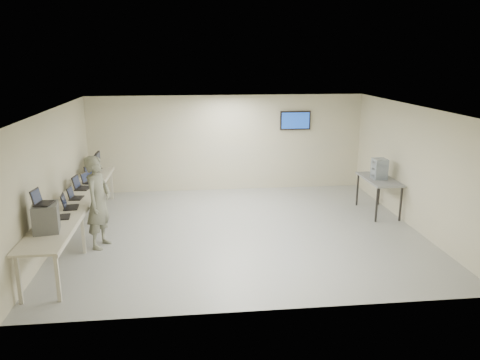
{
  "coord_description": "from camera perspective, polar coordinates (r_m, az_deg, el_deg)",
  "views": [
    {
      "loc": [
        -1.15,
        -10.0,
        3.87
      ],
      "look_at": [
        0.0,
        0.2,
        1.15
      ],
      "focal_mm": 35.0,
      "sensor_mm": 36.0,
      "label": 1
    }
  ],
  "objects": [
    {
      "name": "side_table",
      "position": [
        12.25,
        16.61,
        -0.15
      ],
      "size": [
        0.7,
        1.5,
        0.9
      ],
      "color": "gray",
      "rests_on": "ground"
    },
    {
      "name": "monitor_far",
      "position": [
        13.26,
        -16.95,
        2.47
      ],
      "size": [
        0.21,
        0.46,
        0.46
      ],
      "color": "black",
      "rests_on": "workbench"
    },
    {
      "name": "workbench",
      "position": [
        10.73,
        -19.29,
        -2.49
      ],
      "size": [
        0.76,
        6.0,
        0.9
      ],
      "color": "beige",
      "rests_on": "ground"
    },
    {
      "name": "laptop_0",
      "position": [
        9.53,
        -21.11,
        -3.9
      ],
      "size": [
        0.33,
        0.37,
        0.27
      ],
      "rotation": [
        0.0,
        0.0,
        0.15
      ],
      "color": "black",
      "rests_on": "workbench"
    },
    {
      "name": "laptop_1",
      "position": [
        10.06,
        -20.23,
        -2.82
      ],
      "size": [
        0.34,
        0.4,
        0.29
      ],
      "rotation": [
        0.0,
        0.0,
        0.1
      ],
      "color": "black",
      "rests_on": "workbench"
    },
    {
      "name": "laptop_5",
      "position": [
        12.59,
        -17.7,
        0.81
      ],
      "size": [
        0.37,
        0.4,
        0.26
      ],
      "rotation": [
        0.0,
        0.0,
        -0.31
      ],
      "color": "black",
      "rests_on": "workbench"
    },
    {
      "name": "room",
      "position": [
        10.42,
        0.27,
        1.19
      ],
      "size": [
        8.01,
        7.01,
        2.81
      ],
      "color": "#B3B3B3",
      "rests_on": "ground"
    },
    {
      "name": "soldier",
      "position": [
        10.04,
        -16.87,
        -2.59
      ],
      "size": [
        0.66,
        0.82,
        1.94
      ],
      "primitive_type": "imported",
      "rotation": [
        0.0,
        0.0,
        1.26
      ],
      "color": "#595C46",
      "rests_on": "ground"
    },
    {
      "name": "monitor_near",
      "position": [
        12.94,
        -17.2,
        2.13
      ],
      "size": [
        0.2,
        0.45,
        0.45
      ],
      "color": "black",
      "rests_on": "workbench"
    },
    {
      "name": "laptop_3",
      "position": [
        11.42,
        -18.91,
        -0.63
      ],
      "size": [
        0.38,
        0.43,
        0.31
      ],
      "rotation": [
        0.0,
        0.0,
        -0.13
      ],
      "color": "black",
      "rests_on": "workbench"
    },
    {
      "name": "laptop_4",
      "position": [
        11.89,
        -18.09,
        -0.04
      ],
      "size": [
        0.34,
        0.38,
        0.26
      ],
      "rotation": [
        0.0,
        0.0,
        -0.24
      ],
      "color": "black",
      "rests_on": "workbench"
    },
    {
      "name": "laptop_2",
      "position": [
        10.68,
        -19.59,
        -1.8
      ],
      "size": [
        0.3,
        0.35,
        0.26
      ],
      "rotation": [
        0.0,
        0.0,
        -0.08
      ],
      "color": "black",
      "rests_on": "workbench"
    },
    {
      "name": "laptop_on_box",
      "position": [
        8.76,
        -23.13,
        -2.3
      ],
      "size": [
        0.33,
        0.38,
        0.27
      ],
      "rotation": [
        0.0,
        0.0,
        -0.14
      ],
      "color": "black",
      "rests_on": "equipment_box"
    },
    {
      "name": "storage_bins",
      "position": [
        12.17,
        16.63,
        1.33
      ],
      "size": [
        0.32,
        0.36,
        0.51
      ],
      "color": "#8C9AA7",
      "rests_on": "side_table"
    },
    {
      "name": "equipment_box",
      "position": [
        8.84,
        -22.58,
        -4.27
      ],
      "size": [
        0.5,
        0.55,
        0.5
      ],
      "primitive_type": "cube",
      "rotation": [
        0.0,
        0.0,
        0.18
      ],
      "color": "slate",
      "rests_on": "workbench"
    }
  ]
}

